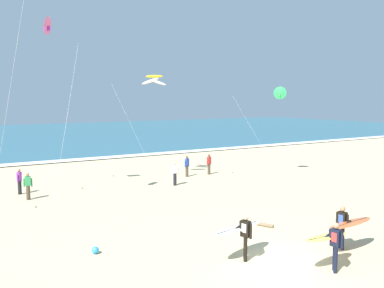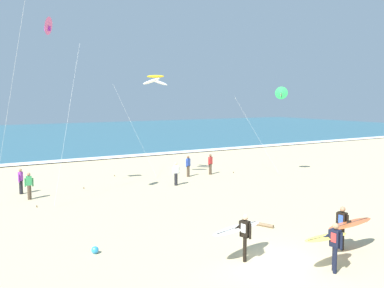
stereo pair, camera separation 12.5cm
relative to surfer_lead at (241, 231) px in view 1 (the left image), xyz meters
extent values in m
plane|color=#CCB789|center=(0.95, -1.29, -1.06)|extent=(160.00, 160.00, 0.00)
cube|color=#2D6075|center=(0.95, 56.99, -1.02)|extent=(160.00, 60.00, 0.08)
cube|color=white|center=(0.95, 27.29, -0.97)|extent=(160.00, 1.74, 0.01)
cylinder|color=black|center=(-0.03, -0.29, -0.62)|extent=(0.13, 0.13, 0.88)
cylinder|color=black|center=(0.13, -0.09, -0.62)|extent=(0.13, 0.13, 0.88)
cube|color=black|center=(0.05, -0.19, 0.12)|extent=(0.28, 0.38, 0.60)
cube|color=white|center=(-0.05, -0.22, 0.16)|extent=(0.06, 0.20, 0.32)
sphere|color=tan|center=(0.05, -0.19, 0.54)|extent=(0.21, 0.21, 0.21)
cylinder|color=black|center=(0.11, -0.41, 0.08)|extent=(0.09, 0.09, 0.56)
cylinder|color=black|center=(-0.01, 0.03, 0.23)|extent=(0.09, 0.09, 0.26)
cylinder|color=black|center=(-0.09, 0.10, 0.10)|extent=(0.26, 0.14, 0.14)
ellipsoid|color=white|center=(-0.04, 0.16, 0.06)|extent=(2.66, 1.23, 0.12)
cube|color=#333333|center=(-0.04, 0.16, 0.10)|extent=(2.21, 0.60, 0.05)
cube|color=#262628|center=(1.01, 0.43, -0.01)|extent=(0.12, 0.04, 0.14)
cylinder|color=black|center=(1.96, -2.63, -0.62)|extent=(0.13, 0.13, 0.88)
cylinder|color=black|center=(2.12, -2.45, -0.62)|extent=(0.13, 0.13, 0.88)
cube|color=black|center=(2.04, -2.54, 0.12)|extent=(0.23, 0.36, 0.60)
cube|color=red|center=(1.94, -2.55, 0.16)|extent=(0.03, 0.20, 0.32)
sphere|color=#A87A59|center=(2.04, -2.54, 0.54)|extent=(0.21, 0.21, 0.21)
cylinder|color=black|center=(2.06, -2.77, 0.08)|extent=(0.09, 0.09, 0.56)
cylinder|color=black|center=(2.02, -2.31, 0.23)|extent=(0.09, 0.09, 0.26)
cylinder|color=black|center=(1.95, -2.23, 0.10)|extent=(0.26, 0.11, 0.14)
ellipsoid|color=#EFD14C|center=(2.00, -2.18, 0.06)|extent=(2.26, 0.75, 0.20)
cube|color=#333333|center=(2.00, -2.18, 0.10)|extent=(1.94, 0.22, 0.12)
cube|color=#262628|center=(2.93, -2.09, -0.01)|extent=(0.12, 0.02, 0.14)
cylinder|color=black|center=(3.95, -1.29, -0.62)|extent=(0.13, 0.13, 0.88)
cylinder|color=black|center=(4.04, -1.12, -0.62)|extent=(0.13, 0.13, 0.88)
cube|color=black|center=(3.99, -1.21, 0.12)|extent=(0.23, 0.36, 0.60)
cube|color=blue|center=(3.89, -1.22, 0.16)|extent=(0.03, 0.20, 0.32)
sphere|color=#A87A59|center=(3.99, -1.21, 0.54)|extent=(0.21, 0.21, 0.21)
cylinder|color=black|center=(4.02, -1.44, 0.23)|extent=(0.09, 0.09, 0.26)
cylinder|color=black|center=(3.97, -1.53, 0.10)|extent=(0.26, 0.10, 0.14)
cylinder|color=black|center=(3.97, -0.98, 0.08)|extent=(0.09, 0.09, 0.56)
ellipsoid|color=orange|center=(4.03, -1.57, 0.06)|extent=(2.63, 0.81, 0.08)
cube|color=#333333|center=(4.03, -1.57, 0.10)|extent=(2.27, 0.24, 0.02)
cube|color=#262628|center=(5.11, -1.47, -0.01)|extent=(0.12, 0.02, 0.14)
cylinder|color=silver|center=(-6.09, 12.15, 4.84)|extent=(2.01, 1.53, 11.60)
cylinder|color=brown|center=(-5.09, 11.39, -1.01)|extent=(0.06, 0.06, 0.10)
ellipsoid|color=white|center=(3.40, 14.85, 6.00)|extent=(1.28, 1.22, 0.59)
ellipsoid|color=yellow|center=(4.08, 15.62, 6.38)|extent=(1.28, 1.22, 0.20)
ellipsoid|color=white|center=(4.77, 16.38, 6.00)|extent=(1.28, 1.22, 0.59)
cylinder|color=silver|center=(2.86, 16.71, 2.47)|extent=(2.46, 2.20, 6.86)
cylinder|color=brown|center=(1.64, 17.81, -1.01)|extent=(0.06, 0.06, 0.10)
cone|color=green|center=(12.55, 11.67, 5.22)|extent=(0.81, 0.88, 0.95)
cube|color=pink|center=(12.55, 11.67, 5.08)|extent=(0.27, 0.24, 0.24)
cylinder|color=silver|center=(11.37, 13.01, 2.00)|extent=(2.36, 2.70, 5.92)
cylinder|color=brown|center=(10.20, 14.35, -1.01)|extent=(0.06, 0.06, 0.10)
cone|color=pink|center=(-4.32, 10.74, 8.50)|extent=(0.76, 0.92, 0.93)
cube|color=purple|center=(-4.32, 10.74, 8.36)|extent=(0.29, 0.21, 0.24)
cylinder|color=silver|center=(-2.96, 12.71, 3.64)|extent=(2.74, 3.95, 9.20)
cylinder|color=brown|center=(-1.59, 14.68, -1.01)|extent=(0.06, 0.06, 0.10)
cylinder|color=black|center=(-5.33, 15.18, -0.64)|extent=(0.22, 0.22, 0.84)
cube|color=purple|center=(-5.33, 15.18, 0.05)|extent=(0.33, 0.37, 0.54)
sphere|color=#A87A59|center=(-5.33, 15.18, 0.43)|extent=(0.20, 0.20, 0.20)
cylinder|color=purple|center=(-5.45, 15.01, -0.05)|extent=(0.08, 0.08, 0.50)
cylinder|color=purple|center=(-5.21, 15.36, -0.05)|extent=(0.08, 0.08, 0.50)
cylinder|color=#4C3D2D|center=(8.31, 14.81, -0.64)|extent=(0.22, 0.22, 0.84)
cube|color=red|center=(8.31, 14.81, 0.05)|extent=(0.36, 0.26, 0.54)
sphere|color=brown|center=(8.31, 14.81, 0.43)|extent=(0.20, 0.20, 0.20)
cylinder|color=red|center=(8.51, 14.87, -0.05)|extent=(0.08, 0.08, 0.50)
cylinder|color=red|center=(8.11, 14.75, -0.05)|extent=(0.08, 0.08, 0.50)
cylinder|color=#4C3D2D|center=(-5.12, 13.45, -0.64)|extent=(0.22, 0.22, 0.84)
cube|color=#339351|center=(-5.12, 13.45, 0.05)|extent=(0.35, 0.24, 0.54)
sphere|color=#A87A59|center=(-5.12, 13.45, 0.43)|extent=(0.20, 0.20, 0.20)
cylinder|color=#339351|center=(-5.33, 13.49, -0.05)|extent=(0.08, 0.08, 0.50)
cylinder|color=#339351|center=(-4.92, 13.41, -0.05)|extent=(0.08, 0.08, 0.50)
cylinder|color=#4C3D2D|center=(6.38, 14.88, -0.64)|extent=(0.22, 0.22, 0.84)
cube|color=#3351B7|center=(6.38, 14.88, 0.05)|extent=(0.36, 0.28, 0.54)
sphere|color=brown|center=(6.38, 14.88, 0.43)|extent=(0.20, 0.20, 0.20)
cylinder|color=#3351B7|center=(6.18, 14.81, -0.05)|extent=(0.08, 0.08, 0.50)
cylinder|color=#3351B7|center=(6.57, 14.95, -0.05)|extent=(0.08, 0.08, 0.50)
cylinder|color=black|center=(4.10, 12.58, -0.64)|extent=(0.22, 0.22, 0.84)
cube|color=white|center=(4.10, 12.58, 0.05)|extent=(0.36, 0.26, 0.54)
sphere|color=beige|center=(4.10, 12.58, 0.43)|extent=(0.20, 0.20, 0.20)
cylinder|color=white|center=(4.30, 12.53, -0.05)|extent=(0.08, 0.08, 0.50)
cylinder|color=white|center=(3.89, 12.64, -0.05)|extent=(0.08, 0.08, 0.50)
sphere|color=#2D99DB|center=(-4.44, 3.22, -0.92)|extent=(0.28, 0.28, 0.28)
cylinder|color=#846B4C|center=(3.24, 2.61, -0.98)|extent=(0.59, 1.07, 0.16)
camera|label=1|loc=(-9.06, -11.64, 4.80)|focal=38.74mm
camera|label=2|loc=(-8.95, -11.70, 4.80)|focal=38.74mm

